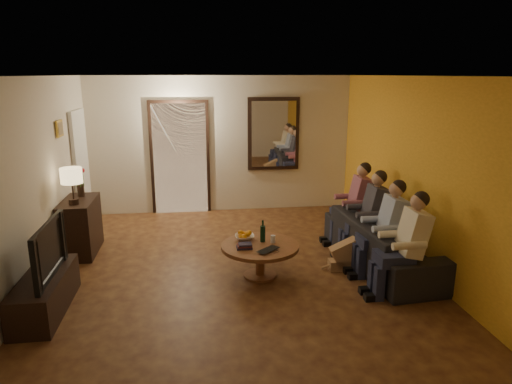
{
  "coord_description": "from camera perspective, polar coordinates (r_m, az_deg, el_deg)",
  "views": [
    {
      "loc": [
        -0.51,
        -5.71,
        2.62
      ],
      "look_at": [
        0.3,
        0.3,
        1.05
      ],
      "focal_mm": 32.0,
      "sensor_mm": 36.0,
      "label": 1
    }
  ],
  "objects": [
    {
      "name": "floor",
      "position": [
        6.3,
        -2.37,
        -10.06
      ],
      "size": [
        5.0,
        6.0,
        0.01
      ],
      "primitive_type": "cube",
      "color": "#3C1910",
      "rests_on": "ground"
    },
    {
      "name": "ceiling",
      "position": [
        5.73,
        -2.65,
        14.3
      ],
      "size": [
        5.0,
        6.0,
        0.01
      ],
      "primitive_type": "cube",
      "color": "white",
      "rests_on": "back_wall"
    },
    {
      "name": "back_wall",
      "position": [
        8.82,
        -4.3,
        5.88
      ],
      "size": [
        5.0,
        0.02,
        2.6
      ],
      "primitive_type": "cube",
      "color": "beige",
      "rests_on": "floor"
    },
    {
      "name": "front_wall",
      "position": [
        3.06,
        2.75,
        -11.12
      ],
      "size": [
        5.0,
        0.02,
        2.6
      ],
      "primitive_type": "cube",
      "color": "beige",
      "rests_on": "floor"
    },
    {
      "name": "left_wall",
      "position": [
        6.19,
        -26.22,
        0.68
      ],
      "size": [
        0.02,
        6.0,
        2.6
      ],
      "primitive_type": "cube",
      "color": "beige",
      "rests_on": "floor"
    },
    {
      "name": "right_wall",
      "position": [
        6.59,
        19.71,
        2.1
      ],
      "size": [
        0.02,
        6.0,
        2.6
      ],
      "primitive_type": "cube",
      "color": "beige",
      "rests_on": "floor"
    },
    {
      "name": "orange_accent",
      "position": [
        6.58,
        19.63,
        2.1
      ],
      "size": [
        0.01,
        6.0,
        2.6
      ],
      "primitive_type": "cube",
      "color": "gold",
      "rests_on": "right_wall"
    },
    {
      "name": "kitchen_doorway",
      "position": [
        8.84,
        -9.46,
        4.09
      ],
      "size": [
        1.0,
        0.06,
        2.1
      ],
      "primitive_type": "cube",
      "color": "#FFE0A5",
      "rests_on": "floor"
    },
    {
      "name": "door_trim",
      "position": [
        8.83,
        -9.46,
        4.08
      ],
      "size": [
        1.12,
        0.04,
        2.22
      ],
      "primitive_type": "cube",
      "color": "black",
      "rests_on": "floor"
    },
    {
      "name": "fridge_glimpse",
      "position": [
        8.86,
        -7.8,
        3.2
      ],
      "size": [
        0.45,
        0.03,
        1.7
      ],
      "primitive_type": "cube",
      "color": "silver",
      "rests_on": "floor"
    },
    {
      "name": "mirror_frame",
      "position": [
        8.87,
        2.2,
        7.26
      ],
      "size": [
        1.0,
        0.05,
        1.4
      ],
      "primitive_type": "cube",
      "color": "black",
      "rests_on": "back_wall"
    },
    {
      "name": "mirror_glass",
      "position": [
        8.84,
        2.23,
        7.24
      ],
      "size": [
        0.86,
        0.02,
        1.26
      ],
      "primitive_type": "cube",
      "color": "white",
      "rests_on": "back_wall"
    },
    {
      "name": "white_door",
      "position": [
        8.4,
        -20.97,
        2.57
      ],
      "size": [
        0.06,
        0.85,
        2.04
      ],
      "primitive_type": "cube",
      "color": "white",
      "rests_on": "floor"
    },
    {
      "name": "framed_art",
      "position": [
        7.32,
        -23.36,
        7.3
      ],
      "size": [
        0.03,
        0.28,
        0.24
      ],
      "primitive_type": "cube",
      "color": "#B28C33",
      "rests_on": "left_wall"
    },
    {
      "name": "art_canvas",
      "position": [
        7.31,
        -23.25,
        7.31
      ],
      "size": [
        0.01,
        0.22,
        0.18
      ],
      "primitive_type": "cube",
      "color": "brown",
      "rests_on": "left_wall"
    },
    {
      "name": "dresser",
      "position": [
        7.33,
        -21.07,
        -4.05
      ],
      "size": [
        0.45,
        0.92,
        0.82
      ],
      "primitive_type": "cube",
      "color": "black",
      "rests_on": "floor"
    },
    {
      "name": "table_lamp",
      "position": [
        6.94,
        -21.98,
        0.71
      ],
      "size": [
        0.3,
        0.3,
        0.54
      ],
      "primitive_type": null,
      "color": "beige",
      "rests_on": "dresser"
    },
    {
      "name": "flower_vase",
      "position": [
        7.37,
        -21.14,
        1.14
      ],
      "size": [
        0.14,
        0.14,
        0.44
      ],
      "primitive_type": null,
      "color": "red",
      "rests_on": "dresser"
    },
    {
      "name": "tv_stand",
      "position": [
        5.8,
        -24.86,
        -11.44
      ],
      "size": [
        0.45,
        1.29,
        0.43
      ],
      "primitive_type": "cube",
      "color": "black",
      "rests_on": "floor"
    },
    {
      "name": "tv",
      "position": [
        5.6,
        -25.43,
        -6.61
      ],
      "size": [
        1.07,
        0.14,
        0.61
      ],
      "primitive_type": "imported",
      "rotation": [
        0.0,
        0.0,
        1.57
      ],
      "color": "black",
      "rests_on": "tv_stand"
    },
    {
      "name": "sofa",
      "position": [
        6.67,
        15.63,
        -6.1
      ],
      "size": [
        2.35,
        1.06,
        0.67
      ],
      "primitive_type": "imported",
      "rotation": [
        0.0,
        0.0,
        1.65
      ],
      "color": "black",
      "rests_on": "floor"
    },
    {
      "name": "person_a",
      "position": [
        5.77,
        18.37,
        -6.75
      ],
      "size": [
        0.6,
        0.4,
        1.2
      ],
      "primitive_type": null,
      "color": "tan",
      "rests_on": "sofa"
    },
    {
      "name": "person_b",
      "position": [
        6.28,
        16.01,
        -4.83
      ],
      "size": [
        0.6,
        0.4,
        1.2
      ],
      "primitive_type": null,
      "color": "tan",
      "rests_on": "sofa"
    },
    {
      "name": "person_c",
      "position": [
        6.81,
        14.03,
        -3.2
      ],
      "size": [
        0.6,
        0.4,
        1.2
      ],
      "primitive_type": null,
      "color": "tan",
      "rests_on": "sofa"
    },
    {
      "name": "person_d",
      "position": [
        7.34,
        12.33,
        -1.8
      ],
      "size": [
        0.6,
        0.4,
        1.2
      ],
      "primitive_type": null,
      "color": "tan",
      "rests_on": "sofa"
    },
    {
      "name": "dog",
      "position": [
        6.43,
        11.37,
        -7.14
      ],
      "size": [
        0.57,
        0.26,
        0.56
      ],
      "primitive_type": null,
      "rotation": [
        0.0,
        0.0,
        -0.04
      ],
      "color": "#9C6448",
      "rests_on": "floor"
    },
    {
      "name": "coffee_table",
      "position": [
        6.11,
        0.51,
        -8.55
      ],
      "size": [
        1.14,
        1.14,
        0.45
      ],
      "primitive_type": "cylinder",
      "rotation": [
        0.0,
        0.0,
        0.12
      ],
      "color": "brown",
      "rests_on": "floor"
    },
    {
      "name": "bowl",
      "position": [
        6.2,
        -1.43,
        -5.66
      ],
      "size": [
        0.26,
        0.26,
        0.06
      ],
      "primitive_type": "imported",
      "color": "white",
      "rests_on": "coffee_table"
    },
    {
      "name": "oranges",
      "position": [
        6.18,
        -1.43,
        -5.07
      ],
      "size": [
        0.2,
        0.2,
        0.08
      ],
      "primitive_type": null,
      "color": "orange",
      "rests_on": "bowl"
    },
    {
      "name": "wine_bottle",
      "position": [
        6.08,
        0.85,
        -4.86
      ],
      "size": [
        0.07,
        0.07,
        0.31
      ],
      "primitive_type": null,
      "color": "black",
      "rests_on": "coffee_table"
    },
    {
      "name": "wine_glass",
      "position": [
        6.08,
        2.13,
        -5.89
      ],
      "size": [
        0.06,
        0.06,
        0.1
      ],
      "primitive_type": "cylinder",
      "color": "silver",
      "rests_on": "coffee_table"
    },
    {
      "name": "book_stack",
      "position": [
        5.9,
        -1.48,
        -6.72
      ],
      "size": [
        0.2,
        0.15,
        0.07
      ],
      "primitive_type": null,
      "color": "black",
      "rests_on": "coffee_table"
    },
    {
      "name": "laptop",
      "position": [
        5.78,
        1.9,
        -7.41
      ],
      "size": [
        0.39,
        0.38,
        0.03
      ],
      "primitive_type": "imported",
      "rotation": [
        0.0,
        0.0,
        0.71
      ],
      "color": "black",
      "rests_on": "coffee_table"
    }
  ]
}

